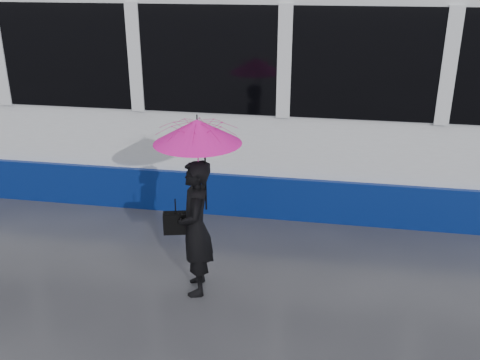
# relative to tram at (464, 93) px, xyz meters

# --- Properties ---
(ground) EXTENTS (90.00, 90.00, 0.00)m
(ground) POSITION_rel_tram_xyz_m (-3.15, -2.50, -1.64)
(ground) COLOR #2C2D32
(ground) RESTS_ON ground
(rails) EXTENTS (34.00, 1.51, 0.02)m
(rails) POSITION_rel_tram_xyz_m (-3.15, -0.00, -1.63)
(rails) COLOR #3F3D38
(rails) RESTS_ON ground
(tram) EXTENTS (26.00, 2.56, 3.35)m
(tram) POSITION_rel_tram_xyz_m (0.00, 0.00, 0.00)
(tram) COLOR white
(tram) RESTS_ON ground
(woman) EXTENTS (0.48, 0.62, 1.51)m
(woman) POSITION_rel_tram_xyz_m (-3.20, -3.19, -0.88)
(woman) COLOR black
(woman) RESTS_ON ground
(umbrella) EXTENTS (1.07, 1.07, 1.02)m
(umbrella) POSITION_rel_tram_xyz_m (-3.15, -3.19, 0.02)
(umbrella) COLOR #FF1550
(umbrella) RESTS_ON ground
(handbag) EXTENTS (0.29, 0.18, 0.41)m
(handbag) POSITION_rel_tram_xyz_m (-3.42, -3.17, -0.85)
(handbag) COLOR black
(handbag) RESTS_ON ground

